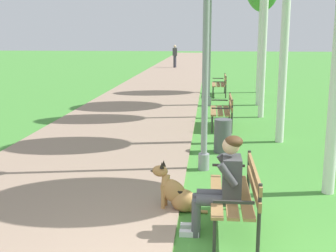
{
  "coord_description": "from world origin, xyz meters",
  "views": [
    {
      "loc": [
        0.1,
        -3.98,
        2.43
      ],
      "look_at": [
        -0.58,
        3.29,
        0.9
      ],
      "focal_mm": 47.23,
      "sensor_mm": 36.0,
      "label": 1
    }
  ],
  "objects_px": {
    "park_bench_near": "(239,191)",
    "park_bench_mid": "(224,108)",
    "person_seated_on_near_bench": "(222,181)",
    "litter_bin": "(223,136)",
    "dog_shepherd": "(176,193)",
    "park_bench_far": "(221,83)",
    "pedestrian_distant": "(175,56)",
    "lamp_post_mid": "(209,45)",
    "lamp_post_near": "(206,49)"
  },
  "relations": [
    {
      "from": "dog_shepherd",
      "to": "lamp_post_near",
      "type": "relative_size",
      "value": 0.2
    },
    {
      "from": "dog_shepherd",
      "to": "litter_bin",
      "type": "relative_size",
      "value": 1.18
    },
    {
      "from": "park_bench_near",
      "to": "lamp_post_near",
      "type": "xyz_separation_m",
      "value": [
        -0.46,
        2.47,
        1.67
      ]
    },
    {
      "from": "dog_shepherd",
      "to": "park_bench_mid",
      "type": "bearing_deg",
      "value": 81.84
    },
    {
      "from": "person_seated_on_near_bench",
      "to": "pedestrian_distant",
      "type": "relative_size",
      "value": 0.76
    },
    {
      "from": "lamp_post_mid",
      "to": "person_seated_on_near_bench",
      "type": "bearing_deg",
      "value": -88.82
    },
    {
      "from": "park_bench_mid",
      "to": "litter_bin",
      "type": "xyz_separation_m",
      "value": [
        -0.09,
        -2.49,
        -0.16
      ]
    },
    {
      "from": "dog_shepherd",
      "to": "litter_bin",
      "type": "xyz_separation_m",
      "value": [
        0.73,
        3.21,
        0.09
      ]
    },
    {
      "from": "park_bench_near",
      "to": "litter_bin",
      "type": "distance_m",
      "value": 3.74
    },
    {
      "from": "park_bench_near",
      "to": "lamp_post_mid",
      "type": "xyz_separation_m",
      "value": [
        -0.41,
        9.85,
        1.55
      ]
    },
    {
      "from": "lamp_post_near",
      "to": "dog_shepherd",
      "type": "bearing_deg",
      "value": -100.26
    },
    {
      "from": "lamp_post_near",
      "to": "lamp_post_mid",
      "type": "distance_m",
      "value": 7.38
    },
    {
      "from": "person_seated_on_near_bench",
      "to": "park_bench_far",
      "type": "bearing_deg",
      "value": 88.76
    },
    {
      "from": "park_bench_near",
      "to": "person_seated_on_near_bench",
      "type": "distance_m",
      "value": 0.31
    },
    {
      "from": "park_bench_mid",
      "to": "pedestrian_distant",
      "type": "relative_size",
      "value": 0.91
    },
    {
      "from": "park_bench_far",
      "to": "lamp_post_near",
      "type": "xyz_separation_m",
      "value": [
        -0.53,
        -9.92,
        1.67
      ]
    },
    {
      "from": "lamp_post_near",
      "to": "pedestrian_distant",
      "type": "xyz_separation_m",
      "value": [
        -2.44,
        24.37,
        -1.34
      ]
    },
    {
      "from": "lamp_post_mid",
      "to": "litter_bin",
      "type": "bearing_deg",
      "value": -86.97
    },
    {
      "from": "lamp_post_mid",
      "to": "park_bench_near",
      "type": "bearing_deg",
      "value": -87.6
    },
    {
      "from": "park_bench_near",
      "to": "lamp_post_near",
      "type": "distance_m",
      "value": 3.02
    },
    {
      "from": "park_bench_mid",
      "to": "pedestrian_distant",
      "type": "bearing_deg",
      "value": 98.03
    },
    {
      "from": "park_bench_far",
      "to": "lamp_post_mid",
      "type": "distance_m",
      "value": 3.01
    },
    {
      "from": "park_bench_near",
      "to": "person_seated_on_near_bench",
      "type": "height_order",
      "value": "person_seated_on_near_bench"
    },
    {
      "from": "pedestrian_distant",
      "to": "lamp_post_near",
      "type": "bearing_deg",
      "value": -84.28
    },
    {
      "from": "park_bench_far",
      "to": "litter_bin",
      "type": "relative_size",
      "value": 2.14
    },
    {
      "from": "park_bench_near",
      "to": "lamp_post_mid",
      "type": "distance_m",
      "value": 9.98
    },
    {
      "from": "park_bench_far",
      "to": "person_seated_on_near_bench",
      "type": "distance_m",
      "value": 12.55
    },
    {
      "from": "park_bench_near",
      "to": "park_bench_mid",
      "type": "height_order",
      "value": "same"
    },
    {
      "from": "person_seated_on_near_bench",
      "to": "lamp_post_near",
      "type": "xyz_separation_m",
      "value": [
        -0.26,
        2.63,
        1.5
      ]
    },
    {
      "from": "person_seated_on_near_bench",
      "to": "pedestrian_distant",
      "type": "bearing_deg",
      "value": 95.71
    },
    {
      "from": "park_bench_mid",
      "to": "lamp_post_near",
      "type": "distance_m",
      "value": 4.13
    },
    {
      "from": "park_bench_mid",
      "to": "lamp_post_mid",
      "type": "distance_m",
      "value": 3.97
    },
    {
      "from": "park_bench_mid",
      "to": "lamp_post_near",
      "type": "xyz_separation_m",
      "value": [
        -0.46,
        -3.75,
        1.67
      ]
    },
    {
      "from": "park_bench_near",
      "to": "dog_shepherd",
      "type": "distance_m",
      "value": 1.0
    },
    {
      "from": "park_bench_far",
      "to": "litter_bin",
      "type": "height_order",
      "value": "park_bench_far"
    },
    {
      "from": "park_bench_near",
      "to": "park_bench_far",
      "type": "bearing_deg",
      "value": 89.7
    },
    {
      "from": "park_bench_far",
      "to": "pedestrian_distant",
      "type": "bearing_deg",
      "value": 101.61
    },
    {
      "from": "person_seated_on_near_bench",
      "to": "dog_shepherd",
      "type": "relative_size",
      "value": 1.51
    },
    {
      "from": "lamp_post_mid",
      "to": "litter_bin",
      "type": "distance_m",
      "value": 6.37
    },
    {
      "from": "park_bench_near",
      "to": "person_seated_on_near_bench",
      "type": "bearing_deg",
      "value": -142.88
    },
    {
      "from": "person_seated_on_near_bench",
      "to": "dog_shepherd",
      "type": "height_order",
      "value": "person_seated_on_near_bench"
    },
    {
      "from": "lamp_post_mid",
      "to": "pedestrian_distant",
      "type": "height_order",
      "value": "lamp_post_mid"
    },
    {
      "from": "park_bench_far",
      "to": "lamp_post_near",
      "type": "height_order",
      "value": "lamp_post_near"
    },
    {
      "from": "person_seated_on_near_bench",
      "to": "lamp_post_near",
      "type": "distance_m",
      "value": 3.04
    },
    {
      "from": "park_bench_mid",
      "to": "pedestrian_distant",
      "type": "xyz_separation_m",
      "value": [
        -2.91,
        20.62,
        0.33
      ]
    },
    {
      "from": "park_bench_mid",
      "to": "dog_shepherd",
      "type": "distance_m",
      "value": 5.76
    },
    {
      "from": "park_bench_near",
      "to": "pedestrian_distant",
      "type": "xyz_separation_m",
      "value": [
        -2.9,
        26.84,
        0.33
      ]
    },
    {
      "from": "park_bench_far",
      "to": "pedestrian_distant",
      "type": "relative_size",
      "value": 0.91
    },
    {
      "from": "litter_bin",
      "to": "dog_shepherd",
      "type": "bearing_deg",
      "value": -102.74
    },
    {
      "from": "park_bench_near",
      "to": "pedestrian_distant",
      "type": "relative_size",
      "value": 0.91
    }
  ]
}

